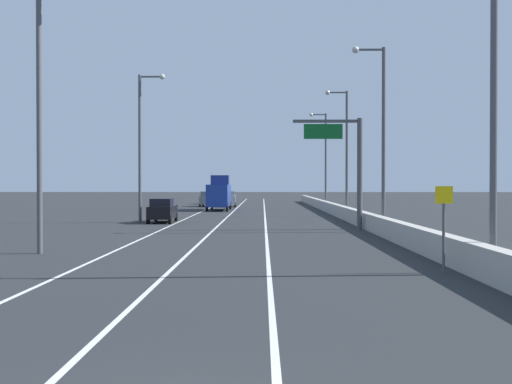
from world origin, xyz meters
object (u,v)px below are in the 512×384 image
lamp_post_right_fourth (324,155)px  box_truck (219,194)px  speed_advisory_sign (444,222)px  lamp_post_left_mid (143,139)px  overhead_sign_gantry (349,159)px  car_black_2 (162,210)px  car_gray_1 (207,199)px  car_yellow_3 (212,197)px  car_silver_0 (229,199)px  lamp_post_right_third (344,145)px  lamp_post_left_near (44,102)px  lamp_post_right_second (380,127)px  lamp_post_right_near (487,77)px

lamp_post_right_fourth → box_truck: 14.18m
speed_advisory_sign → lamp_post_left_mid: (-15.81, 27.60, 4.92)m
overhead_sign_gantry → car_black_2: 16.06m
car_gray_1 → lamp_post_right_fourth: bearing=-26.7°
lamp_post_left_mid → car_yellow_3: (1.86, 44.80, -5.64)m
car_gray_1 → car_silver_0: bearing=-23.2°
speed_advisory_sign → lamp_post_right_third: (1.40, 36.19, 4.92)m
lamp_post_right_third → car_gray_1: 30.47m
overhead_sign_gantry → lamp_post_left_near: size_ratio=0.63×
lamp_post_right_fourth → lamp_post_left_mid: 31.83m
lamp_post_left_near → car_black_2: size_ratio=2.49×
overhead_sign_gantry → car_gray_1: size_ratio=1.77×
lamp_post_left_mid → box_truck: (4.50, 22.55, -4.82)m
speed_advisory_sign → car_yellow_3: (-13.95, 72.40, -0.72)m
lamp_post_right_second → lamp_post_left_mid: same height
lamp_post_right_third → lamp_post_left_mid: 19.24m
lamp_post_right_near → overhead_sign_gantry: bearing=95.0°
car_gray_1 → car_black_2: size_ratio=0.89×
lamp_post_right_third → car_yellow_3: lamp_post_right_third is taller
lamp_post_right_second → lamp_post_right_fourth: bearing=89.9°
lamp_post_right_second → box_truck: bearing=111.3°
car_gray_1 → lamp_post_right_near: bearing=-76.4°
lamp_post_right_second → speed_advisory_sign: bearing=-93.9°
overhead_sign_gantry → car_silver_0: (-10.36, 40.60, -3.69)m
car_silver_0 → lamp_post_right_near: bearing=-78.7°
car_silver_0 → lamp_post_left_mid: bearing=-98.6°
lamp_post_left_mid → box_truck: size_ratio=1.54×
lamp_post_right_near → car_silver_0: 62.50m
lamp_post_right_third → lamp_post_left_near: (-17.25, -30.48, 0.00)m
speed_advisory_sign → lamp_post_left_near: (-15.84, 5.71, 4.92)m
lamp_post_right_near → lamp_post_right_third: same height
car_gray_1 → box_truck: box_truck is taller
lamp_post_left_mid → car_yellow_3: 45.19m
lamp_post_right_near → lamp_post_right_fourth: (-0.04, 54.72, 0.00)m
lamp_post_left_mid → box_truck: 23.49m
speed_advisory_sign → lamp_post_right_fourth: 54.67m
lamp_post_left_near → box_truck: bearing=84.2°
lamp_post_right_second → car_gray_1: (-14.98, 44.07, -5.67)m
lamp_post_right_third → lamp_post_left_near: size_ratio=1.00×
car_gray_1 → box_truck: size_ratio=0.55×
overhead_sign_gantry → lamp_post_right_fourth: 34.37m
car_yellow_3 → lamp_post_right_third: bearing=-67.0°
overhead_sign_gantry → car_silver_0: overhead_sign_gantry is taller
speed_advisory_sign → lamp_post_right_third: size_ratio=0.25×
lamp_post_left_mid → car_silver_0: size_ratio=2.80×
lamp_post_left_mid → car_silver_0: 34.01m
lamp_post_right_fourth → lamp_post_left_near: size_ratio=1.00×
overhead_sign_gantry → lamp_post_right_near: bearing=-85.0°
lamp_post_left_near → car_silver_0: size_ratio=2.80×
lamp_post_right_third → lamp_post_right_fourth: size_ratio=1.00×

